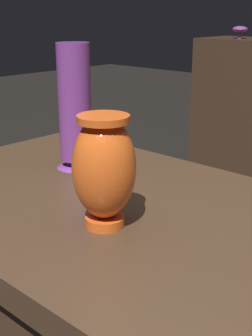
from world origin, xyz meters
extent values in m
cube|color=#422D1E|center=(0.00, 0.00, 0.78)|extent=(1.20, 0.64, 0.05)
cylinder|color=#E55B1E|center=(-0.02, -0.09, 0.81)|extent=(0.07, 0.07, 0.02)
ellipsoid|color=#E55B1E|center=(-0.02, -0.09, 0.91)|extent=(0.11, 0.11, 0.18)
cylinder|color=#E55B1E|center=(-0.02, -0.09, 1.00)|extent=(0.09, 0.09, 0.01)
cone|color=#7A388E|center=(-0.30, 0.09, 0.81)|extent=(0.10, 0.10, 0.02)
cylinder|color=#7A388E|center=(-0.30, 0.09, 0.96)|extent=(0.08, 0.08, 0.28)
cylinder|color=#7A388E|center=(-1.04, 2.14, 0.99)|extent=(0.03, 0.03, 0.01)
cylinder|color=#7A388E|center=(-1.04, 2.14, 1.01)|extent=(0.01, 0.01, 0.03)
ellipsoid|color=#7A388E|center=(-1.04, 2.14, 1.05)|extent=(0.10, 0.10, 0.04)
camera|label=1|loc=(0.53, -0.63, 1.17)|focal=50.40mm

